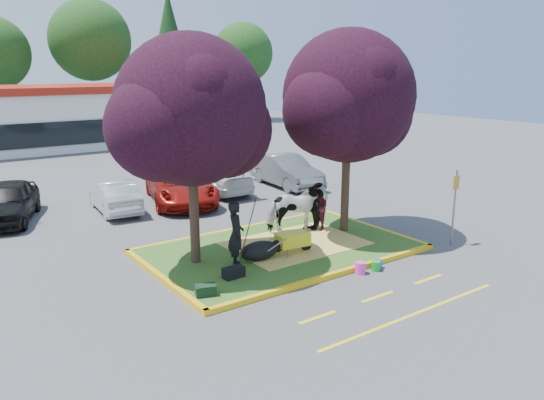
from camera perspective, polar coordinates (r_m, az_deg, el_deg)
ground at (r=16.95m, az=0.94°, el=-5.55°), size 90.00×90.00×0.00m
median_island at (r=16.93m, az=0.94°, el=-5.31°), size 8.00×5.00×0.15m
curb_near at (r=15.06m, az=6.80°, el=-7.95°), size 8.30×0.16×0.15m
curb_far at (r=18.96m, az=-3.67°, el=-3.18°), size 8.30×0.16×0.15m
curb_left at (r=15.04m, az=-11.84°, el=-8.20°), size 0.16×5.30×0.15m
curb_right at (r=19.50m, az=10.68°, el=-2.92°), size 0.16×5.30×0.15m
straw_bedding at (r=17.25m, az=2.56°, el=-4.68°), size 4.20×3.00×0.01m
tree_purple_left at (r=14.89m, az=-8.64°, el=8.77°), size 5.06×4.20×6.51m
tree_purple_right at (r=18.01m, az=8.30°, el=10.33°), size 5.30×4.40×6.82m
fire_lane_stripe_a at (r=12.77m, az=4.92°, el=-12.47°), size 1.10×0.12×0.01m
fire_lane_stripe_b at (r=14.03m, az=11.28°, el=-10.16°), size 1.10×0.12×0.01m
fire_lane_stripe_c at (r=15.45m, az=16.47°, el=-8.16°), size 1.10×0.12×0.01m
fire_lane_long at (r=13.33m, az=15.09°, el=-11.76°), size 6.00×0.10×0.01m
retail_building at (r=42.57m, az=-19.79°, el=8.66°), size 20.40×8.40×4.40m
treeline at (r=51.63m, az=-24.22°, el=15.19°), size 46.58×7.80×14.63m
cow at (r=18.15m, az=2.61°, el=-0.94°), size 2.16×1.35×1.69m
calf at (r=15.76m, az=-1.38°, el=-5.47°), size 1.45×1.15×0.55m
handler at (r=15.09m, az=-3.89°, el=-3.68°), size 0.69×0.82×1.91m
visitor_a at (r=18.48m, az=4.99°, el=-0.73°), size 0.75×0.90×1.68m
visitor_b at (r=18.59m, az=4.61°, el=-1.06°), size 0.60×0.89×1.40m
wheelbarrow at (r=16.18m, az=2.26°, el=-4.25°), size 1.78×0.72×0.67m
gear_bag_dark at (r=14.54m, az=-4.16°, el=-7.76°), size 0.60×0.35×0.30m
gear_bag_green at (r=13.54m, az=-7.15°, el=-9.60°), size 0.58×0.46×0.27m
sign_post at (r=18.17m, az=19.07°, el=0.08°), size 0.35×0.07×2.50m
bucket_green at (r=15.66m, az=11.11°, el=-6.98°), size 0.30×0.30×0.28m
bucket_pink at (r=15.37m, az=9.47°, el=-7.21°), size 0.42×0.42×0.34m
bucket_blue at (r=15.87m, az=11.33°, el=-6.76°), size 0.27×0.27×0.26m
car_black at (r=22.39m, az=-26.58°, el=-0.16°), size 3.31×4.82×1.52m
car_silver at (r=22.36m, az=-16.63°, el=0.43°), size 1.71×4.01×1.28m
car_red at (r=23.14m, az=-9.82°, el=1.55°), size 3.90×5.90×1.51m
car_white at (r=24.93m, az=-6.01°, el=2.43°), size 2.09×4.79×1.37m
car_grey at (r=25.97m, az=1.53°, el=3.15°), size 1.98×4.75×1.53m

